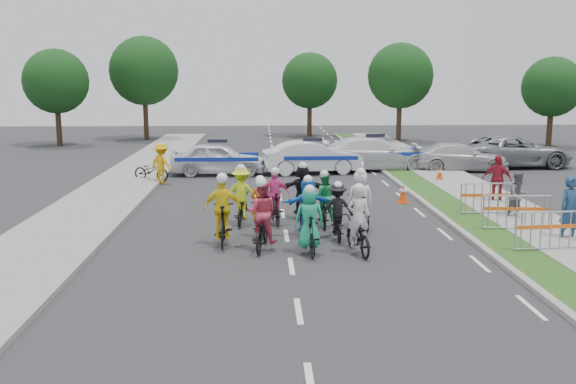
{
  "coord_description": "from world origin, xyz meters",
  "views": [
    {
      "loc": [
        -0.71,
        -14.84,
        4.5
      ],
      "look_at": [
        0.09,
        3.99,
        1.1
      ],
      "focal_mm": 40.0,
      "sensor_mm": 36.0,
      "label": 1
    }
  ],
  "objects_px": {
    "spectator_0": "(571,209)",
    "spectator_2": "(497,179)",
    "rider_8": "(324,205)",
    "rider_11": "(303,195)",
    "rider_6": "(260,216)",
    "tree_0": "(56,81)",
    "police_car_0": "(218,159)",
    "cone_0": "(403,193)",
    "police_car_2": "(375,154)",
    "tree_3": "(144,71)",
    "rider_4": "(337,216)",
    "marshal_hiviz": "(162,164)",
    "rider_3": "(223,217)",
    "rider_10": "(242,201)",
    "barrier_1": "(516,214)",
    "cone_1": "(440,174)",
    "rider_2": "(262,223)",
    "barrier_2": "(490,200)",
    "tree_1": "(400,76)",
    "tree_2": "(552,87)",
    "rider_0": "(358,230)",
    "civilian_suv": "(514,151)",
    "tree_4": "(310,81)",
    "rider_5": "(308,211)",
    "civilian_sedan": "(460,157)",
    "rider_9": "(275,202)",
    "rider_1": "(309,227)",
    "barrier_0": "(551,233)",
    "parked_bike": "(151,171)",
    "spectator_1": "(519,196)",
    "police_car_1": "(312,157)",
    "rider_7": "(360,206)"
  },
  "relations": [
    {
      "from": "rider_9",
      "to": "rider_8",
      "type": "bearing_deg",
      "value": 159.25
    },
    {
      "from": "rider_0",
      "to": "rider_10",
      "type": "relative_size",
      "value": 1.0
    },
    {
      "from": "rider_2",
      "to": "barrier_0",
      "type": "relative_size",
      "value": 0.98
    },
    {
      "from": "rider_11",
      "to": "tree_2",
      "type": "bearing_deg",
      "value": -128.25
    },
    {
      "from": "rider_9",
      "to": "cone_0",
      "type": "height_order",
      "value": "rider_9"
    },
    {
      "from": "police_car_2",
      "to": "tree_3",
      "type": "bearing_deg",
      "value": 38.48
    },
    {
      "from": "rider_4",
      "to": "marshal_hiviz",
      "type": "height_order",
      "value": "marshal_hiviz"
    },
    {
      "from": "rider_7",
      "to": "tree_2",
      "type": "xyz_separation_m",
      "value": [
        15.79,
        22.34,
        3.11
      ]
    },
    {
      "from": "cone_0",
      "to": "tree_1",
      "type": "xyz_separation_m",
      "value": [
        4.58,
        22.27,
        4.2
      ]
    },
    {
      "from": "rider_0",
      "to": "tree_0",
      "type": "bearing_deg",
      "value": -68.65
    },
    {
      "from": "civilian_suv",
      "to": "spectator_0",
      "type": "bearing_deg",
      "value": 161.93
    },
    {
      "from": "police_car_0",
      "to": "barrier_1",
      "type": "distance_m",
      "value": 15.0
    },
    {
      "from": "rider_3",
      "to": "barrier_0",
      "type": "bearing_deg",
      "value": 170.86
    },
    {
      "from": "rider_3",
      "to": "tree_4",
      "type": "relative_size",
      "value": 0.32
    },
    {
      "from": "rider_2",
      "to": "barrier_2",
      "type": "bearing_deg",
      "value": -145.56
    },
    {
      "from": "civilian_sedan",
      "to": "spectator_0",
      "type": "distance_m",
      "value": 13.55
    },
    {
      "from": "police_car_1",
      "to": "marshal_hiviz",
      "type": "relative_size",
      "value": 2.66
    },
    {
      "from": "rider_8",
      "to": "rider_9",
      "type": "bearing_deg",
      "value": -11.12
    },
    {
      "from": "parked_bike",
      "to": "rider_3",
      "type": "bearing_deg",
      "value": -136.05
    },
    {
      "from": "marshal_hiviz",
      "to": "barrier_1",
      "type": "xyz_separation_m",
      "value": [
        11.63,
        -9.22,
        -0.31
      ]
    },
    {
      "from": "barrier_0",
      "to": "barrier_1",
      "type": "distance_m",
      "value": 2.24
    },
    {
      "from": "tree_1",
      "to": "tree_2",
      "type": "relative_size",
      "value": 1.18
    },
    {
      "from": "rider_10",
      "to": "rider_7",
      "type": "bearing_deg",
      "value": 169.9
    },
    {
      "from": "spectator_1",
      "to": "civilian_sedan",
      "type": "bearing_deg",
      "value": 68.39
    },
    {
      "from": "spectator_0",
      "to": "spectator_2",
      "type": "height_order",
      "value": "spectator_0"
    },
    {
      "from": "tree_3",
      "to": "police_car_0",
      "type": "bearing_deg",
      "value": -69.92
    },
    {
      "from": "police_car_0",
      "to": "cone_0",
      "type": "xyz_separation_m",
      "value": [
        7.12,
        -7.04,
        -0.41
      ]
    },
    {
      "from": "rider_8",
      "to": "rider_11",
      "type": "distance_m",
      "value": 1.25
    },
    {
      "from": "civilian_suv",
      "to": "tree_4",
      "type": "bearing_deg",
      "value": 25.45
    },
    {
      "from": "barrier_1",
      "to": "cone_0",
      "type": "distance_m",
      "value": 5.18
    },
    {
      "from": "tree_0",
      "to": "rider_11",
      "type": "bearing_deg",
      "value": -57.22
    },
    {
      "from": "barrier_1",
      "to": "cone_1",
      "type": "xyz_separation_m",
      "value": [
        0.3,
        9.15,
        -0.22
      ]
    },
    {
      "from": "rider_1",
      "to": "police_car_0",
      "type": "bearing_deg",
      "value": -81.76
    },
    {
      "from": "spectator_0",
      "to": "tree_2",
      "type": "relative_size",
      "value": 0.32
    },
    {
      "from": "rider_6",
      "to": "tree_0",
      "type": "height_order",
      "value": "tree_0"
    },
    {
      "from": "tree_2",
      "to": "police_car_0",
      "type": "bearing_deg",
      "value": -151.52
    },
    {
      "from": "rider_11",
      "to": "tree_2",
      "type": "height_order",
      "value": "tree_2"
    },
    {
      "from": "marshal_hiviz",
      "to": "rider_0",
      "type": "bearing_deg",
      "value": 155.75
    },
    {
      "from": "rider_5",
      "to": "barrier_1",
      "type": "relative_size",
      "value": 0.89
    },
    {
      "from": "rider_1",
      "to": "cone_1",
      "type": "height_order",
      "value": "rider_1"
    },
    {
      "from": "rider_3",
      "to": "tree_1",
      "type": "relative_size",
      "value": 0.29
    },
    {
      "from": "rider_3",
      "to": "rider_10",
      "type": "xyz_separation_m",
      "value": [
        0.42,
        2.52,
        -0.03
      ]
    },
    {
      "from": "tree_0",
      "to": "rider_3",
      "type": "bearing_deg",
      "value": -64.68
    },
    {
      "from": "rider_9",
      "to": "police_car_2",
      "type": "height_order",
      "value": "rider_9"
    },
    {
      "from": "rider_10",
      "to": "tree_0",
      "type": "height_order",
      "value": "tree_0"
    },
    {
      "from": "rider_2",
      "to": "police_car_2",
      "type": "height_order",
      "value": "rider_2"
    },
    {
      "from": "civilian_suv",
      "to": "spectator_0",
      "type": "distance_m",
      "value": 15.29
    },
    {
      "from": "police_car_0",
      "to": "tree_1",
      "type": "xyz_separation_m",
      "value": [
        11.7,
        15.23,
        3.78
      ]
    },
    {
      "from": "rider_6",
      "to": "tree_1",
      "type": "height_order",
      "value": "tree_1"
    },
    {
      "from": "civilian_sedan",
      "to": "barrier_0",
      "type": "xyz_separation_m",
      "value": [
        -2.21,
        -14.69,
        -0.1
      ]
    }
  ]
}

